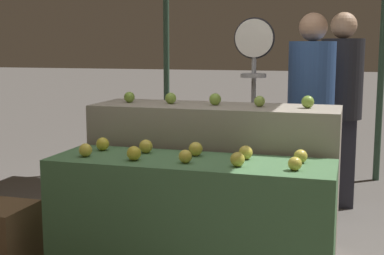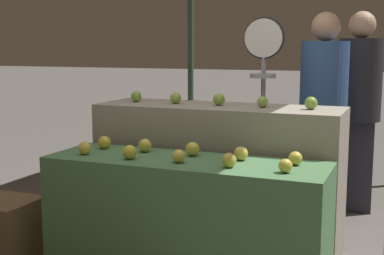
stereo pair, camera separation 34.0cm
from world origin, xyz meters
TOP-DOWN VIEW (x-y plane):
  - display_counter_front at (0.00, 0.00)m, footprint 1.72×0.55m
  - display_counter_back at (0.00, 0.60)m, footprint 1.72×0.55m
  - apple_front_0 at (-0.65, -0.10)m, footprint 0.08×0.08m
  - apple_front_1 at (-0.32, -0.12)m, footprint 0.09×0.09m
  - apple_front_2 at (-0.00, -0.10)m, footprint 0.08×0.08m
  - apple_front_3 at (0.31, -0.10)m, footprint 0.08×0.08m
  - apple_front_4 at (0.64, -0.11)m, footprint 0.08×0.08m
  - apple_front_5 at (-0.64, 0.12)m, footprint 0.09×0.09m
  - apple_front_6 at (-0.33, 0.12)m, footprint 0.09×0.09m
  - apple_front_7 at (0.00, 0.12)m, footprint 0.09×0.09m
  - apple_front_8 at (0.32, 0.10)m, footprint 0.08×0.08m
  - apple_front_9 at (0.65, 0.10)m, footprint 0.08×0.08m
  - apple_back_0 at (-0.65, 0.60)m, footprint 0.08×0.08m
  - apple_back_1 at (-0.33, 0.60)m, footprint 0.08×0.08m
  - apple_back_2 at (-0.00, 0.61)m, footprint 0.08×0.08m
  - apple_back_3 at (0.32, 0.60)m, footprint 0.08×0.08m
  - apple_back_4 at (0.64, 0.61)m, footprint 0.08×0.08m
  - produce_scale at (0.18, 1.12)m, footprint 0.32×0.20m
  - person_vendor_at_scale at (0.61, 1.37)m, footprint 0.42×0.42m
  - person_customer_left at (0.83, 1.90)m, footprint 0.41×0.41m
  - wooden_crate_side at (-1.29, -0.13)m, footprint 0.41×0.41m

SIDE VIEW (x-z plane):
  - wooden_crate_side at x=-1.29m, z-range 0.00..0.41m
  - display_counter_front at x=0.00m, z-range 0.00..0.77m
  - display_counter_back at x=0.00m, z-range 0.00..1.04m
  - apple_front_4 at x=0.64m, z-range 0.77..0.85m
  - apple_front_2 at x=0.00m, z-range 0.77..0.85m
  - apple_front_9 at x=0.65m, z-range 0.77..0.85m
  - apple_front_0 at x=-0.65m, z-range 0.77..0.85m
  - apple_front_3 at x=0.31m, z-range 0.77..0.85m
  - apple_front_8 at x=0.32m, z-range 0.77..0.85m
  - apple_front_5 at x=-0.64m, z-range 0.77..0.86m
  - apple_front_6 at x=-0.33m, z-range 0.77..0.86m
  - apple_front_1 at x=-0.32m, z-range 0.77..0.86m
  - apple_front_7 at x=0.00m, z-range 0.77..0.86m
  - person_vendor_at_scale at x=0.61m, z-range 0.13..1.84m
  - person_customer_left at x=0.83m, z-range 0.13..1.88m
  - apple_back_3 at x=0.32m, z-range 1.04..1.11m
  - apple_back_0 at x=-0.65m, z-range 1.04..1.12m
  - apple_back_1 at x=-0.33m, z-range 1.04..1.12m
  - apple_back_2 at x=0.00m, z-range 1.04..1.12m
  - apple_back_4 at x=0.64m, z-range 1.04..1.12m
  - produce_scale at x=0.18m, z-range 0.40..2.07m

